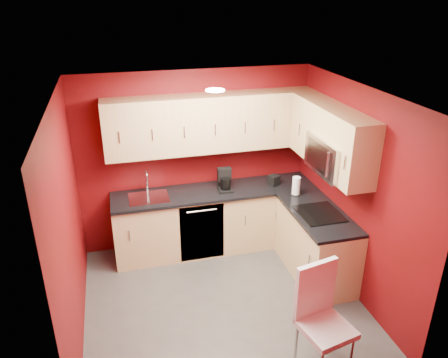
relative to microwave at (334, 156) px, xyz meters
name	(u,v)px	position (x,y,z in m)	size (l,w,h in m)	color
floor	(223,301)	(-1.39, -0.20, -1.66)	(3.20, 3.20, 0.00)	#454341
ceiling	(222,95)	(-1.39, -0.20, 0.84)	(3.20, 3.20, 0.00)	white
wall_back	(195,160)	(-1.39, 1.30, -0.41)	(3.20, 3.20, 0.00)	#5F090E
wall_front	(271,296)	(-1.39, -1.70, -0.41)	(3.20, 3.20, 0.00)	#5F090E
wall_left	(68,228)	(-2.99, -0.20, -0.41)	(3.00, 3.00, 0.00)	#5F090E
wall_right	(355,193)	(0.21, -0.20, -0.41)	(3.00, 3.00, 0.00)	#5F090E
base_cabinets_back	(215,220)	(-1.19, 1.00, -1.22)	(2.80, 0.60, 0.87)	tan
base_cabinets_right	(316,245)	(-0.09, 0.05, -1.22)	(0.60, 1.30, 0.87)	tan
countertop_back	(215,192)	(-1.19, 0.99, -0.77)	(2.80, 0.63, 0.04)	black
countertop_right	(318,214)	(-0.11, 0.04, -0.77)	(0.63, 1.27, 0.04)	black
upper_cabinets_back	(212,123)	(-1.19, 1.13, 0.17)	(2.80, 0.35, 0.75)	tan
upper_cabinets_right	(329,131)	(0.03, 0.24, 0.23)	(0.35, 1.55, 0.75)	tan
microwave	(334,156)	(0.00, 0.00, 0.00)	(0.42, 0.76, 0.42)	silver
cooktop	(319,214)	(-0.11, 0.00, -0.74)	(0.50, 0.55, 0.01)	black
sink	(148,195)	(-2.09, 1.00, -0.72)	(0.52, 0.42, 0.35)	silver
dishwasher_front	(202,233)	(-1.44, 0.71, -1.22)	(0.60, 0.02, 0.82)	black
downlight	(215,90)	(-1.39, 0.10, 0.82)	(0.20, 0.20, 0.01)	white
coffee_maker	(225,180)	(-1.06, 0.94, -0.60)	(0.18, 0.24, 0.31)	black
napkin_holder	(274,180)	(-0.35, 0.95, -0.68)	(0.13, 0.13, 0.14)	black
paper_towel	(296,186)	(-0.18, 0.59, -0.63)	(0.14, 0.14, 0.25)	white
dining_chair	(326,323)	(-0.69, -1.40, -1.11)	(0.45, 0.47, 1.11)	silver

